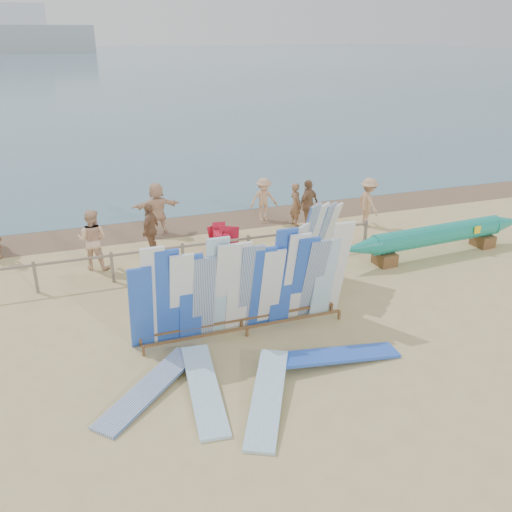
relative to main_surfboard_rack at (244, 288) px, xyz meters
name	(u,v)px	position (x,y,z in m)	size (l,w,h in m)	color
ground	(211,320)	(-0.60, 0.83, -1.15)	(160.00, 160.00, 0.00)	tan
ocean	(66,61)	(-0.60, 128.83, -1.15)	(320.00, 240.00, 0.02)	#476B7F
wet_sand_strip	(158,227)	(-0.60, 8.03, -1.15)	(40.00, 2.60, 0.01)	brown
distant_ship	(17,35)	(-12.60, 180.83, 4.16)	(45.00, 8.00, 14.00)	#999EA3
fence	(183,252)	(-0.60, 3.83, -0.51)	(12.08, 0.08, 0.90)	#7C705D
main_surfboard_rack	(244,288)	(0.00, 0.00, 0.00)	(5.15, 0.86, 2.56)	brown
side_surfboard_rack	(311,249)	(2.46, 1.69, 0.00)	(2.14, 1.81, 2.53)	brown
outrigger_canoe	(438,236)	(7.16, 2.48, -0.50)	(7.09, 1.06, 1.00)	brown
vendor_table	(313,277)	(2.49, 1.61, -0.80)	(0.90, 0.73, 1.05)	brown
flat_board_b	(267,404)	(-0.42, -2.65, -1.15)	(0.56, 2.70, 0.07)	#8FC1E5
flat_board_d	(338,361)	(1.52, -1.80, -1.15)	(0.56, 2.70, 0.07)	blue
flat_board_e	(149,393)	(-2.48, -1.58, -1.15)	(0.56, 2.70, 0.07)	silver
flat_board_a	(204,394)	(-1.48, -1.96, -1.15)	(0.56, 2.70, 0.07)	#8FC1E5
beach_chair_left	(228,250)	(0.91, 4.36, -0.86)	(0.85, 0.86, 0.97)	red
beach_chair_right	(219,244)	(0.83, 5.09, -0.91)	(0.70, 0.71, 0.80)	red
stroller	(221,242)	(0.82, 4.79, -0.75)	(0.55, 0.75, 0.97)	red
beachgoer_9	(264,199)	(3.22, 7.44, -0.34)	(1.04, 0.43, 1.61)	tan
beachgoer_2	(93,240)	(-3.00, 4.98, -0.24)	(0.88, 0.42, 1.82)	beige
beachgoer_5	(157,208)	(-0.69, 7.39, -0.25)	(1.67, 0.54, 1.80)	beige
beachgoer_7	(296,204)	(4.11, 6.54, -0.36)	(0.57, 0.31, 1.57)	#8C6042
beachgoer_10	(308,205)	(4.38, 6.05, -0.25)	(1.05, 0.45, 1.78)	#8C6042
beachgoer_4	(150,230)	(-1.24, 5.47, -0.31)	(0.98, 0.42, 1.68)	#8C6042
beachgoer_extra_0	(368,202)	(6.53, 5.61, -0.26)	(1.14, 0.47, 1.76)	tan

